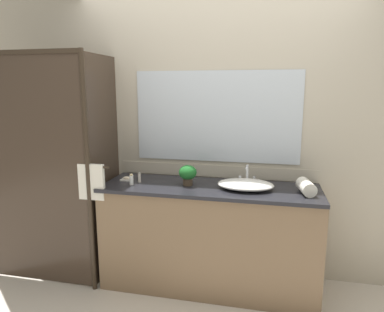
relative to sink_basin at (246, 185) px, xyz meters
name	(u,v)px	position (x,y,z in m)	size (l,w,h in m)	color
ground_plane	(209,285)	(-0.30, 0.01, -0.94)	(8.00, 8.00, 0.00)	beige
wall_back_with_mirror	(217,133)	(-0.30, 0.35, 0.37)	(4.40, 0.06, 2.60)	#B2A893
vanity_cabinet	(209,236)	(-0.30, 0.02, -0.48)	(1.80, 0.58, 0.90)	brown
shower_enclosure	(58,169)	(-1.57, -0.18, 0.09)	(1.20, 0.59, 2.00)	#2D2319
sink_basin	(246,185)	(0.00, 0.00, 0.00)	(0.45, 0.33, 0.07)	white
faucet	(247,177)	(0.00, 0.17, 0.02)	(0.17, 0.14, 0.16)	silver
potted_plant	(188,174)	(-0.48, 0.00, 0.07)	(0.15, 0.15, 0.17)	#473828
soap_dish	(127,179)	(-1.04, 0.03, -0.02)	(0.10, 0.07, 0.04)	silver
amenity_bottle_shampoo	(139,178)	(-0.91, 0.00, 0.01)	(0.03, 0.03, 0.09)	silver
amenity_bottle_lotion	(131,180)	(-0.94, -0.10, 0.01)	(0.03, 0.03, 0.09)	white
rolled_towel_near_edge	(306,187)	(0.46, -0.03, 0.02)	(0.11, 0.11, 0.22)	silver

